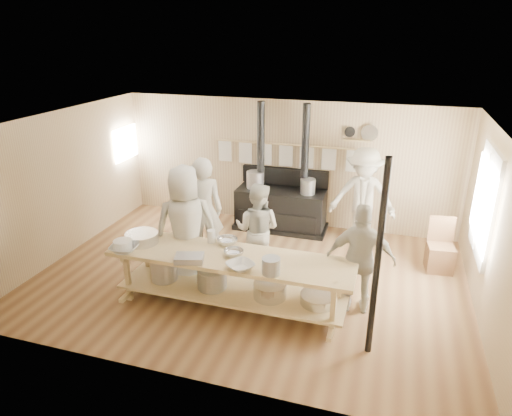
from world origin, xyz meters
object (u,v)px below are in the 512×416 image
Objects in this scene: stove at (281,205)px; cook_by_window at (363,197)px; chair at (440,255)px; prep_table at (230,275)px; cook_left at (257,230)px; cook_far_left at (203,211)px; cook_right at (361,259)px; roasting_pan at (189,258)px; cook_center at (186,227)px.

cook_by_window is (1.65, -0.26, 0.43)m from stove.
stove is 2.81× the size of chair.
prep_table is 1.12m from cook_left.
chair is (2.96, 1.04, -0.53)m from cook_left.
cook_far_left reaches higher than cook_right.
cook_by_window is at bearing 55.37° from roasting_pan.
cook_far_left is 1.61m from roasting_pan.
cook_center reaches higher than cook_right.
cook_center reaches higher than cook_far_left.
chair is 4.34m from roasting_pan.
stove is 3.19m from chair.
cook_by_window reaches higher than cook_right.
stove is at bearing 89.96° from prep_table.
cook_by_window is at bearing -89.65° from cook_right.
cook_right is (1.82, 0.46, 0.31)m from prep_table.
cook_by_window is at bearing 149.78° from chair.
cook_by_window is at bearing 59.10° from prep_table.
cook_far_left is 1.05m from cook_left.
cook_far_left is 1.20× the size of cook_left.
roasting_pan is at bearing 76.67° from cook_far_left.
roasting_pan reaches higher than chair.
roasting_pan is at bearing -151.18° from chair.
cook_far_left is at bearing -115.31° from cook_center.
stove is at bearing -85.35° from cook_left.
cook_by_window is 3.75m from roasting_pan.
stove reaches higher than cook_right.
cook_left is 0.81× the size of cook_center.
cook_center is at bearing -163.08° from chair.
prep_table is 2.24× the size of cook_left.
cook_right reaches higher than chair.
stove is 1.62× the size of cook_left.
cook_by_window reaches higher than prep_table.
stove is 1.31× the size of cook_center.
cook_right reaches higher than roasting_pan.
cook_center is (-0.90, 0.46, 0.47)m from prep_table.
cook_center reaches higher than cook_by_window.
cook_left is at bearing 67.92° from roasting_pan.
cook_center is at bearing -3.89° from cook_right.
roasting_pan is (-0.48, -3.35, 0.37)m from stove.
cook_by_window is (1.56, 1.67, 0.15)m from cook_left.
cook_left is 1.52m from roasting_pan.
prep_table is at bearing 124.70° from cook_center.
chair is at bearing -158.64° from cook_left.
cook_left is 2.29m from cook_by_window.
cook_left is 0.84× the size of cook_by_window.
roasting_pan is (-2.30, -0.79, 0.06)m from cook_right.
prep_table is 1.11m from cook_center.
chair is at bearing -130.57° from cook_right.
stove reaches higher than cook_far_left.
cook_right is at bearing 14.16° from prep_table.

